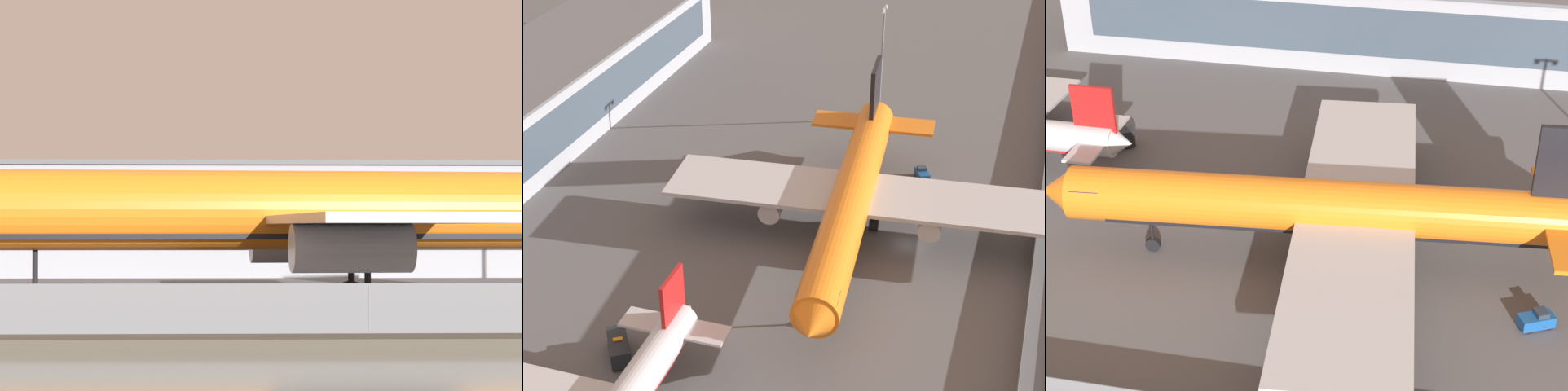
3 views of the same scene
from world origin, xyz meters
TOP-DOWN VIEW (x-y plane):
  - ground_plane at (0.00, 0.00)m, footprint 500.00×500.00m
  - shoreline_seawall at (0.00, -20.50)m, footprint 320.00×3.00m
  - perimeter_fence at (0.00, -16.00)m, footprint 280.00×0.10m
  - cargo_jet_orange at (-0.49, 7.71)m, footprint 58.34×50.47m
  - terminal_building at (7.85, 64.88)m, footprint 118.28×21.60m

SIDE VIEW (x-z plane):
  - ground_plane at x=0.00m, z-range 0.00..0.00m
  - shoreline_seawall at x=0.00m, z-range 0.00..0.50m
  - perimeter_fence at x=0.00m, z-range 0.00..2.67m
  - terminal_building at x=7.85m, z-range 0.01..12.51m
  - cargo_jet_orange at x=-0.49m, z-range -1.96..14.57m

